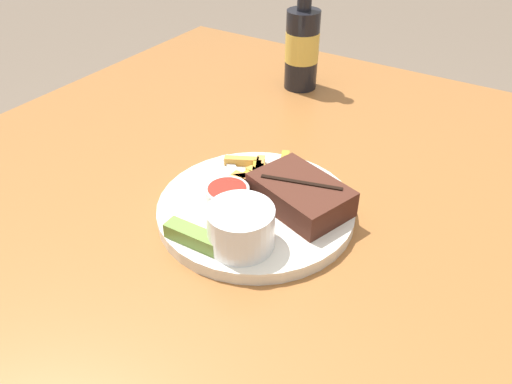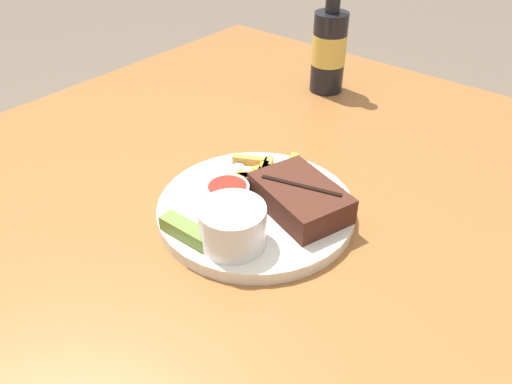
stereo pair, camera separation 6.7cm
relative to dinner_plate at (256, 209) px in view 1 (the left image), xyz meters
name	(u,v)px [view 1 (the left image)]	position (x,y,z in m)	size (l,w,h in m)	color
dining_table	(256,255)	(0.00, 0.00, -0.09)	(1.14, 1.23, 0.76)	#935B2D
dinner_plate	(256,209)	(0.00, 0.00, 0.00)	(0.27, 0.27, 0.02)	silver
steak_portion	(300,194)	(0.05, 0.03, 0.03)	(0.15, 0.12, 0.04)	#472319
fries_pile	(261,175)	(-0.02, 0.05, 0.02)	(0.14, 0.13, 0.02)	gold
coleslaw_cup	(241,225)	(0.03, -0.08, 0.04)	(0.08, 0.08, 0.05)	white
dipping_sauce_cup	(227,195)	(-0.03, -0.02, 0.02)	(0.06, 0.06, 0.03)	silver
pickle_spear	(193,236)	(-0.02, -0.11, 0.02)	(0.08, 0.02, 0.02)	olive
fork_utensil	(238,176)	(-0.06, 0.04, 0.01)	(0.12, 0.09, 0.00)	#B7B7BC
knife_utensil	(279,200)	(0.02, 0.02, 0.01)	(0.08, 0.16, 0.01)	#B7B7BC
beer_bottle	(302,45)	(-0.15, 0.41, 0.08)	(0.07, 0.07, 0.25)	black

